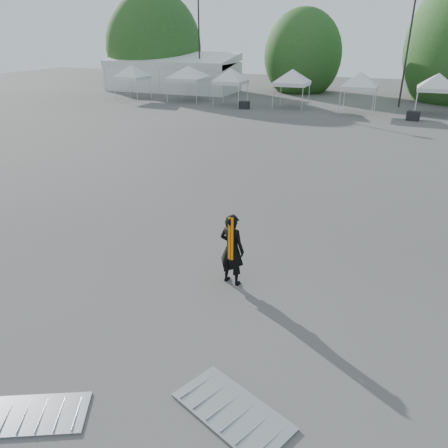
% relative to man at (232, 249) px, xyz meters
% --- Properties ---
extents(ground, '(120.00, 120.00, 0.00)m').
position_rel_man_xyz_m(ground, '(0.05, 2.24, -1.01)').
color(ground, '#474442').
rests_on(ground, ground).
extents(marquee, '(15.00, 6.25, 4.23)m').
position_rel_man_xyz_m(marquee, '(-21.95, 37.24, 0.96)').
color(marquee, silver).
rests_on(marquee, ground).
extents(light_pole_west, '(0.60, 0.25, 10.30)m').
position_rel_man_xyz_m(light_pole_west, '(-17.95, 36.24, 4.76)').
color(light_pole_west, black).
rests_on(light_pole_west, ground).
extents(light_pole_east, '(0.60, 0.25, 9.80)m').
position_rel_man_xyz_m(light_pole_east, '(3.05, 34.24, 4.50)').
color(light_pole_east, black).
rests_on(light_pole_east, ground).
extents(tree_far_w, '(4.80, 4.80, 7.30)m').
position_rel_man_xyz_m(tree_far_w, '(-25.95, 40.24, 3.52)').
color(tree_far_w, '#382314').
rests_on(tree_far_w, ground).
extents(tree_mid_w, '(4.16, 4.16, 6.33)m').
position_rel_man_xyz_m(tree_mid_w, '(-7.95, 42.24, 2.92)').
color(tree_mid_w, '#382314').
rests_on(tree_mid_w, ground).
extents(tent_a, '(3.95, 3.95, 3.88)m').
position_rel_man_xyz_m(tent_a, '(-22.40, 29.65, 2.04)').
color(tent_a, silver).
rests_on(tent_a, ground).
extents(tent_b, '(4.74, 4.74, 3.88)m').
position_rel_man_xyz_m(tent_b, '(-16.59, 30.73, 2.05)').
color(tent_b, silver).
rests_on(tent_b, ground).
extents(tent_c, '(3.81, 3.81, 3.88)m').
position_rel_man_xyz_m(tent_c, '(-11.63, 29.50, 2.04)').
color(tent_c, silver).
rests_on(tent_c, ground).
extents(tent_d, '(4.07, 4.07, 3.88)m').
position_rel_man_xyz_m(tent_d, '(-6.09, 30.39, 2.05)').
color(tent_d, silver).
rests_on(tent_d, ground).
extents(tent_e, '(4.04, 4.04, 3.88)m').
position_rel_man_xyz_m(tent_e, '(-0.15, 29.73, 2.05)').
color(tent_e, silver).
rests_on(tent_e, ground).
extents(tent_f, '(4.12, 4.12, 3.88)m').
position_rel_man_xyz_m(tent_f, '(5.76, 30.88, 2.05)').
color(tent_f, silver).
rests_on(tent_f, ground).
extents(man, '(0.82, 0.63, 2.02)m').
position_rel_man_xyz_m(man, '(0.00, 0.00, 0.00)').
color(man, black).
rests_on(man, ground).
extents(barrier_left, '(2.10, 1.67, 0.06)m').
position_rel_man_xyz_m(barrier_left, '(-1.62, -5.62, -0.98)').
color(barrier_left, '#9FA2A6').
rests_on(barrier_left, ground).
extents(barrier_mid, '(2.42, 1.85, 0.07)m').
position_rel_man_xyz_m(barrier_mid, '(1.66, -4.20, -0.98)').
color(barrier_mid, '#9FA2A6').
rests_on(barrier_mid, ground).
extents(crate_west, '(0.87, 0.69, 0.66)m').
position_rel_man_xyz_m(crate_west, '(-9.76, 28.12, -0.68)').
color(crate_west, black).
rests_on(crate_west, ground).
extents(crate_mid, '(1.02, 0.85, 0.71)m').
position_rel_man_xyz_m(crate_mid, '(4.32, 27.75, -0.66)').
color(crate_mid, black).
rests_on(crate_mid, ground).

